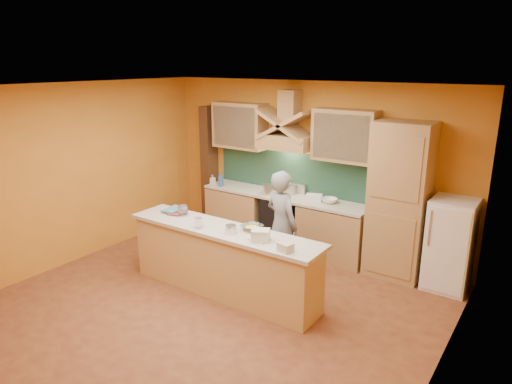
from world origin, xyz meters
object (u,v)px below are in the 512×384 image
Objects in this scene: kitchen_scale at (231,230)px; person at (282,225)px; fridge at (450,245)px; mixing_bowl at (252,227)px; stove at (283,221)px.

person is at bearing 73.31° from kitchen_scale.
fridge reaches higher than mixing_bowl.
kitchen_scale is (0.40, -1.99, 0.54)m from stove.
mixing_bowl is at bearing -141.24° from fridge.
person is 5.85× the size of mixing_bowl.
kitchen_scale is (-0.18, -0.97, 0.18)m from person.
kitchen_scale is at bearing -78.54° from stove.
fridge is at bearing 0.00° from stove.
stove is at bearing 180.00° from fridge.
stove is 1.22m from person.
person is 14.53× the size of kitchen_scale.
person is (0.58, -1.01, 0.36)m from stove.
person reaches higher than stove.
fridge reaches higher than stove.
mixing_bowl is at bearing -72.16° from stove.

